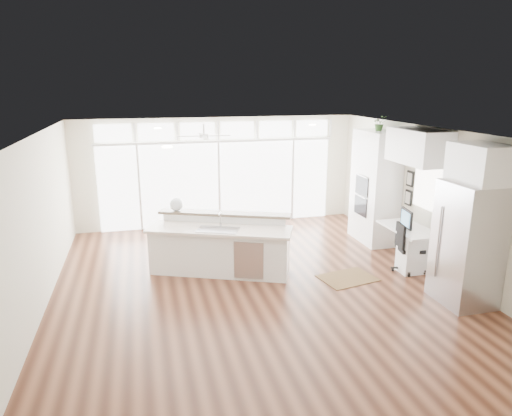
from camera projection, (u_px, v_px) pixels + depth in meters
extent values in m
cube|color=#3F1F13|center=(258.00, 288.00, 8.07)|extent=(7.00, 8.00, 0.02)
cube|color=white|center=(258.00, 134.00, 7.36)|extent=(7.00, 8.00, 0.02)
cube|color=beige|center=(218.00, 172.00, 11.46)|extent=(7.00, 0.04, 2.70)
cube|color=beige|center=(374.00, 335.00, 3.98)|extent=(7.00, 0.04, 2.70)
cube|color=beige|center=(34.00, 230.00, 6.88)|extent=(0.04, 8.00, 2.70)
cube|color=beige|center=(439.00, 201.00, 8.55)|extent=(0.04, 8.00, 2.70)
cube|color=white|center=(219.00, 184.00, 11.48)|extent=(5.80, 0.06, 2.08)
cube|color=white|center=(218.00, 131.00, 11.13)|extent=(5.90, 0.06, 0.40)
cube|color=white|center=(428.00, 188.00, 8.77)|extent=(0.04, 0.85, 0.85)
cube|color=silver|center=(204.00, 131.00, 9.92)|extent=(1.16, 1.16, 0.32)
cube|color=beige|center=(255.00, 134.00, 7.55)|extent=(3.40, 3.00, 0.02)
cube|color=white|center=(375.00, 187.00, 10.18)|extent=(0.64, 1.20, 2.50)
cube|color=white|center=(408.00, 246.00, 9.00)|extent=(0.72, 1.30, 0.76)
cube|color=white|center=(419.00, 146.00, 8.49)|extent=(0.64, 1.30, 0.64)
cube|color=#B4B3B8|center=(468.00, 244.00, 7.29)|extent=(0.76, 0.90, 2.00)
cube|color=white|center=(481.00, 163.00, 6.96)|extent=(0.64, 0.90, 0.60)
cube|color=black|center=(409.00, 188.00, 9.39)|extent=(0.06, 0.22, 0.80)
cube|color=white|center=(220.00, 246.00, 8.57)|extent=(2.88, 1.99, 1.07)
cube|color=#3C2613|center=(348.00, 278.00, 8.43)|extent=(1.10, 0.89, 0.01)
cube|color=black|center=(410.00, 248.00, 8.64)|extent=(0.57, 0.54, 0.94)
sphere|color=white|center=(176.00, 204.00, 8.92)|extent=(0.34, 0.34, 0.26)
cube|color=black|center=(407.00, 218.00, 8.83)|extent=(0.16, 0.48, 0.40)
cube|color=silver|center=(398.00, 229.00, 8.84)|extent=(0.15, 0.31, 0.01)
imported|color=#376129|center=(379.00, 125.00, 9.82)|extent=(0.32, 0.35, 0.25)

